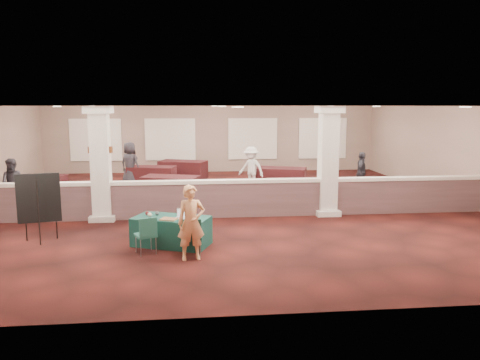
{
  "coord_description": "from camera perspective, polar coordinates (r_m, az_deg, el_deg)",
  "views": [
    {
      "loc": [
        -0.95,
        -14.77,
        3.22
      ],
      "look_at": [
        0.36,
        -2.0,
        1.17
      ],
      "focal_mm": 35.0,
      "sensor_mm": 36.0,
      "label": 1
    }
  ],
  "objects": [
    {
      "name": "far_table_back_right",
      "position": [
        18.51,
        4.97,
        0.28
      ],
      "size": [
        2.16,
        1.55,
        0.79
      ],
      "primitive_type": "cube",
      "rotation": [
        0.0,
        0.0,
        -0.33
      ],
      "color": "black",
      "rests_on": "ground"
    },
    {
      "name": "far_table_front_left",
      "position": [
        18.84,
        -22.89,
        -0.46
      ],
      "size": [
        1.75,
        1.13,
        0.65
      ],
      "primitive_type": "cube",
      "rotation": [
        0.0,
        0.0,
        -0.21
      ],
      "color": "black",
      "rests_on": "ground"
    },
    {
      "name": "far_table_front_center",
      "position": [
        16.5,
        -8.46,
        -0.89
      ],
      "size": [
        2.12,
        1.5,
        0.78
      ],
      "primitive_type": "cube",
      "rotation": [
        0.0,
        0.0,
        -0.31
      ],
      "color": "black",
      "rests_on": "ground"
    },
    {
      "name": "column_right",
      "position": [
        13.94,
        10.68,
        2.41
      ],
      "size": [
        0.72,
        0.72,
        3.2
      ],
      "color": "silver",
      "rests_on": "ground"
    },
    {
      "name": "easel_board",
      "position": [
        11.96,
        -23.34,
        -2.12
      ],
      "size": [
        0.96,
        0.55,
        1.65
      ],
      "rotation": [
        0.0,
        0.0,
        0.21
      ],
      "color": "black",
      "rests_on": "ground"
    },
    {
      "name": "sconce_left",
      "position": [
        13.62,
        -17.83,
        3.52
      ],
      "size": [
        0.12,
        0.12,
        0.18
      ],
      "color": "brown",
      "rests_on": "column_left"
    },
    {
      "name": "attendee_b",
      "position": [
        17.99,
        1.38,
        1.45
      ],
      "size": [
        1.13,
        1.04,
        1.66
      ],
      "primitive_type": "imported",
      "rotation": [
        0.0,
        0.0,
        -0.67
      ],
      "color": "white",
      "rests_on": "ground"
    },
    {
      "name": "far_table_back_left",
      "position": [
        19.43,
        -10.69,
        0.53
      ],
      "size": [
        2.02,
        1.32,
        0.76
      ],
      "primitive_type": "cube",
      "rotation": [
        0.0,
        0.0,
        -0.22
      ],
      "color": "black",
      "rests_on": "ground"
    },
    {
      "name": "far_table_front_right",
      "position": [
        16.29,
        6.49,
        -1.11
      ],
      "size": [
        1.74,
        0.87,
        0.7
      ],
      "primitive_type": "cube",
      "rotation": [
        0.0,
        0.0,
        -0.0
      ],
      "color": "black",
      "rests_on": "ground"
    },
    {
      "name": "attendee_c",
      "position": [
        17.54,
        14.56,
        0.81
      ],
      "size": [
        0.8,
        1.01,
        1.56
      ],
      "primitive_type": "imported",
      "rotation": [
        0.0,
        0.0,
        1.1
      ],
      "color": "black",
      "rests_on": "ground"
    },
    {
      "name": "near_table",
      "position": [
        11.03,
        -8.35,
        -6.19
      ],
      "size": [
        1.92,
        1.44,
        0.66
      ],
      "primitive_type": "cube",
      "rotation": [
        0.0,
        0.0,
        -0.38
      ],
      "color": "#0D3226",
      "rests_on": "ground"
    },
    {
      "name": "woman",
      "position": [
        9.86,
        -5.97,
        -5.19
      ],
      "size": [
        0.63,
        0.47,
        1.59
      ],
      "primitive_type": "imported",
      "rotation": [
        0.0,
        0.0,
        0.17
      ],
      "color": "#FEB96E",
      "rests_on": "ground"
    },
    {
      "name": "yarn_red",
      "position": [
        11.25,
        -11.26,
        -3.99
      ],
      "size": [
        0.09,
        0.09,
        0.09
      ],
      "primitive_type": "sphere",
      "color": "maroon",
      "rests_on": "near_table"
    },
    {
      "name": "conf_chair_main",
      "position": [
        10.09,
        -5.93,
        -6.58
      ],
      "size": [
        0.44,
        0.44,
        0.85
      ],
      "rotation": [
        0.0,
        0.0,
        0.03
      ],
      "color": "#1C5245",
      "rests_on": "ground"
    },
    {
      "name": "ground",
      "position": [
        15.15,
        -2.11,
        -3.19
      ],
      "size": [
        16.0,
        16.0,
        0.0
      ],
      "primitive_type": "plane",
      "color": "#3F130F",
      "rests_on": "ground"
    },
    {
      "name": "conf_chair_side",
      "position": [
        10.42,
        -11.31,
        -6.27
      ],
      "size": [
        0.55,
        0.55,
        0.83
      ],
      "rotation": [
        0.0,
        0.0,
        0.4
      ],
      "color": "#1C5245",
      "rests_on": "ground"
    },
    {
      "name": "laptop_base",
      "position": [
        10.8,
        -7.17,
        -4.64
      ],
      "size": [
        0.35,
        0.3,
        0.02
      ],
      "primitive_type": "cube",
      "rotation": [
        0.0,
        0.0,
        -0.38
      ],
      "color": "#BCBCC1",
      "rests_on": "near_table"
    },
    {
      "name": "wall_front",
      "position": [
        7.03,
        2.1,
        -4.25
      ],
      "size": [
        16.0,
        0.04,
        3.2
      ],
      "primitive_type": "cube",
      "color": "#7C6255",
      "rests_on": "ground"
    },
    {
      "name": "yarn_grey",
      "position": [
        11.21,
        -10.08,
        -4.0
      ],
      "size": [
        0.09,
        0.09,
        0.09
      ],
      "primitive_type": "sphere",
      "color": "#4B4B50",
      "rests_on": "near_table"
    },
    {
      "name": "wall_right",
      "position": [
        17.35,
        25.29,
        2.86
      ],
      "size": [
        0.04,
        16.0,
        3.2
      ],
      "primitive_type": "cube",
      "color": "#7C6255",
      "rests_on": "ground"
    },
    {
      "name": "partition_wall",
      "position": [
        13.57,
        -1.71,
        -2.19
      ],
      "size": [
        15.6,
        0.28,
        1.1
      ],
      "color": "#4E3537",
      "rests_on": "ground"
    },
    {
      "name": "column_left",
      "position": [
        13.61,
        -16.61,
        2.03
      ],
      "size": [
        0.72,
        0.72,
        3.2
      ],
      "color": "silver",
      "rests_on": "ground"
    },
    {
      "name": "yarn_cream",
      "position": [
        11.07,
        -10.95,
        -4.17
      ],
      "size": [
        0.1,
        0.1,
        0.1
      ],
      "primitive_type": "sphere",
      "color": "beige",
      "rests_on": "near_table"
    },
    {
      "name": "attendee_a",
      "position": [
        16.15,
        -25.86,
        -0.45
      ],
      "size": [
        0.81,
        0.52,
        1.6
      ],
      "primitive_type": "imported",
      "rotation": [
        0.0,
        0.0,
        0.12
      ],
      "color": "black",
      "rests_on": "ground"
    },
    {
      "name": "wall_back",
      "position": [
        22.85,
        -3.45,
        5.01
      ],
      "size": [
        16.0,
        0.04,
        3.2
      ],
      "primitive_type": "cube",
      "color": "#7C6255",
      "rests_on": "ground"
    },
    {
      "name": "laptop_screen",
      "position": [
        10.87,
        -6.97,
        -3.96
      ],
      "size": [
        0.28,
        0.12,
        0.2
      ],
      "primitive_type": "cube",
      "rotation": [
        0.0,
        0.0,
        -0.38
      ],
      "color": "#BCBCC1",
      "rests_on": "near_table"
    },
    {
      "name": "scissors",
      "position": [
        10.5,
        -6.02,
        -5.04
      ],
      "size": [
        0.11,
        0.07,
        0.01
      ],
      "primitive_type": "cube",
      "rotation": [
        0.0,
        0.0,
        -0.38
      ],
      "color": "red",
      "rests_on": "near_table"
    },
    {
      "name": "attendee_d",
      "position": [
        19.36,
        -13.26,
        1.92
      ],
      "size": [
        0.99,
        0.85,
        1.77
      ],
      "primitive_type": "imported",
      "rotation": [
        0.0,
        0.0,
        2.6
      ],
      "color": "black",
      "rests_on": "ground"
    },
    {
      "name": "far_table_back_center",
      "position": [
        20.71,
        -6.95,
        1.22
      ],
      "size": [
        2.22,
        1.65,
        0.81
      ],
      "primitive_type": "cube",
      "rotation": [
        0.0,
        0.0,
        -0.37
      ],
      "color": "black",
      "rests_on": "ground"
    },
    {
      "name": "sconce_right",
      "position": [
        13.52,
        -15.51,
        3.58
      ],
      "size": [
        0.12,
        0.12,
        0.18
      ],
      "color": "brown",
      "rests_on": "column_left"
    },
    {
      "name": "screen_glow",
      "position": [
        10.87,
        -6.98,
        -4.04
      ],
      "size": [
        0.25,
        0.1,
        0.17
      ],
      "primitive_type": "cube",
      "rotation": [
        0.0,
        0.0,
        -0.38
      ],
      "color": "silver",
      "rests_on": "near_table"
    },
    {
      "name": "ceiling",
      "position": [
        14.8,
        -2.18,
        9.01
      ],
      "size": [
        16.0,
        16.0,
        0.02
      ],
      "primitive_type": "cube",
      "color": "white",
      "rests_on": "wall_back"
    },
    {
      "name": "knitting",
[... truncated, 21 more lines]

